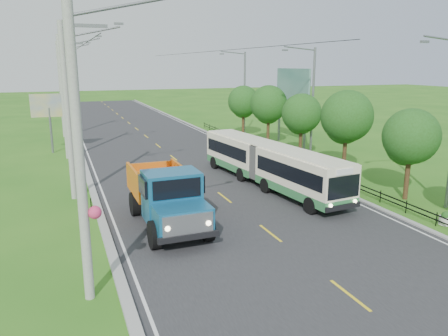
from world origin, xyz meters
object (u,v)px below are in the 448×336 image
tree_fourth (301,116)px  planter_mid (287,156)px  tree_second (410,139)px  tree_third (346,119)px  billboard_left (49,109)px  pole_mid (64,97)px  bus (269,162)px  tree_fifth (268,106)px  planter_far (248,141)px  planter_near (346,180)px  billboard_right (293,89)px  streetlight_mid (311,99)px  pole_near (68,112)px  dump_truck (167,193)px  pole_nearest (81,155)px  tree_back (243,103)px  streetlight_far (243,90)px  planter_front (446,219)px  pole_far (61,89)px

tree_fourth → planter_mid: tree_fourth is taller
tree_second → tree_third: (0.00, 6.00, 0.47)m
tree_second → billboard_left: size_ratio=1.02×
pole_mid → bus: size_ratio=0.71×
tree_fifth → planter_far: size_ratio=8.66×
tree_second → tree_fifth: (0.00, 18.00, 0.33)m
planter_near → billboard_right: billboard_right is taller
billboard_left → streetlight_mid: bearing=-26.4°
tree_third → planter_far: bearing=95.2°
pole_near → planter_mid: size_ratio=14.93×
pole_mid → planter_near: pole_mid is taller
pole_mid → tree_third: size_ratio=1.67×
dump_truck → planter_mid: bearing=40.6°
tree_second → pole_mid: bearing=133.9°
pole_mid → bus: pole_mid is taller
tree_second → planter_far: tree_second is taller
pole_nearest → streetlight_mid: pole_nearest is taller
tree_back → dump_truck: (-14.10, -23.46, -1.98)m
tree_fourth → billboard_left: size_ratio=1.04×
pole_nearest → bus: 16.09m
billboard_left → pole_near: bearing=-85.3°
tree_fifth → dump_truck: 22.55m
tree_back → streetlight_mid: bearing=-86.3°
tree_second → tree_back: (0.00, 24.00, 0.13)m
pole_nearest → tree_second: (18.10, 5.14, -1.42)m
tree_second → tree_back: tree_back is taller
streetlight_mid → pole_near: bearing=-165.2°
bus → dump_truck: size_ratio=1.99×
streetlight_far → planter_front: bearing=-93.9°
tree_third → tree_back: tree_third is taller
pole_far → planter_front: (16.86, -35.00, -4.81)m
pole_near → tree_fourth: pole_near is taller
dump_truck → streetlight_far: bearing=58.8°
tree_fifth → billboard_left: 19.74m
tree_fifth → streetlight_mid: (0.79, -6.14, 1.05)m
pole_near → dump_truck: bearing=-57.5°
pole_mid → tree_second: (18.12, -18.86, -1.57)m
tree_fifth → planter_front: tree_fifth is taller
tree_back → planter_front: bearing=-92.6°
tree_back → billboard_right: (2.44, -6.14, 1.69)m
planter_far → billboard_left: bearing=173.7°
tree_fourth → tree_fifth: size_ratio=0.93×
pole_near → billboard_left: (-1.24, 15.00, -1.23)m
tree_third → billboard_left: bearing=140.7°
tree_back → dump_truck: tree_back is taller
pole_near → planter_far: bearing=37.6°
pole_far → bus: size_ratio=0.71×
tree_back → tree_fifth: bearing=-90.0°
pole_near → tree_third: pole_near is taller
billboard_left → bus: size_ratio=0.37×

